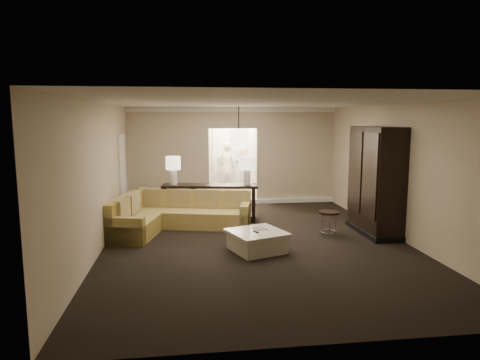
{
  "coord_description": "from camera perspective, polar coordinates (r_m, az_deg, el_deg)",
  "views": [
    {
      "loc": [
        -1.41,
        -8.28,
        2.5
      ],
      "look_at": [
        -0.16,
        1.2,
        1.11
      ],
      "focal_mm": 32.0,
      "sensor_mm": 36.0,
      "label": 1
    }
  ],
  "objects": [
    {
      "name": "wall_left",
      "position": [
        8.51,
        -18.19,
        0.42
      ],
      "size": [
        0.04,
        8.0,
        2.8
      ],
      "primitive_type": "cube",
      "color": "beige",
      "rests_on": "ground"
    },
    {
      "name": "ceiling",
      "position": [
        8.41,
        2.21,
        10.31
      ],
      "size": [
        6.0,
        8.0,
        0.02
      ],
      "primitive_type": "cube",
      "color": "silver",
      "rests_on": "wall_back"
    },
    {
      "name": "person",
      "position": [
        14.03,
        -1.84,
        2.0
      ],
      "size": [
        0.71,
        0.48,
        1.94
      ],
      "primitive_type": "imported",
      "rotation": [
        0.0,
        0.0,
        3.12
      ],
      "color": "#EDE3C9",
      "rests_on": "ground"
    },
    {
      "name": "foyer",
      "position": [
        13.75,
        -1.57,
        3.27
      ],
      "size": [
        1.44,
        2.02,
        2.8
      ],
      "color": "beige",
      "rests_on": "ground"
    },
    {
      "name": "table_lamp_left",
      "position": [
        10.48,
        -8.89,
        1.87
      ],
      "size": [
        0.36,
        0.36,
        0.68
      ],
      "color": "white",
      "rests_on": "console_table"
    },
    {
      "name": "table_lamp_right",
      "position": [
        10.33,
        0.94,
        1.88
      ],
      "size": [
        0.36,
        0.36,
        0.68
      ],
      "color": "white",
      "rests_on": "console_table"
    },
    {
      "name": "sectional_sofa",
      "position": [
        9.81,
        -8.97,
        -4.61
      ],
      "size": [
        3.19,
        2.35,
        0.83
      ],
      "rotation": [
        0.0,
        0.0,
        -0.23
      ],
      "color": "olive",
      "rests_on": "ground"
    },
    {
      "name": "drink_table",
      "position": [
        9.32,
        11.77,
        -5.04
      ],
      "size": [
        0.43,
        0.43,
        0.53
      ],
      "rotation": [
        0.0,
        0.0,
        0.27
      ],
      "color": "black",
      "rests_on": "ground"
    },
    {
      "name": "crown_molding",
      "position": [
        12.32,
        -0.92,
        9.34
      ],
      "size": [
        6.0,
        0.1,
        0.12
      ],
      "primitive_type": "cube",
      "color": "white",
      "rests_on": "wall_back"
    },
    {
      "name": "baseboard",
      "position": [
        12.55,
        -0.89,
        -2.94
      ],
      "size": [
        6.0,
        0.1,
        0.12
      ],
      "primitive_type": "cube",
      "color": "white",
      "rests_on": "ground"
    },
    {
      "name": "armoire",
      "position": [
        9.68,
        17.67,
        -0.37
      ],
      "size": [
        0.69,
        1.61,
        2.32
      ],
      "color": "black",
      "rests_on": "ground"
    },
    {
      "name": "pendant_light",
      "position": [
        11.09,
        -0.17,
        5.44
      ],
      "size": [
        0.38,
        0.38,
        1.09
      ],
      "color": "black",
      "rests_on": "ceiling"
    },
    {
      "name": "console_table",
      "position": [
        10.49,
        -3.96,
        -2.56
      ],
      "size": [
        2.37,
        0.85,
        0.89
      ],
      "rotation": [
        0.0,
        0.0,
        -0.14
      ],
      "color": "black",
      "rests_on": "ground"
    },
    {
      "name": "wall_right",
      "position": [
        9.45,
        20.41,
        1.06
      ],
      "size": [
        0.04,
        8.0,
        2.8
      ],
      "primitive_type": "cube",
      "color": "beige",
      "rests_on": "ground"
    },
    {
      "name": "ground",
      "position": [
        8.77,
        2.11,
        -8.31
      ],
      "size": [
        8.0,
        8.0,
        0.0
      ],
      "primitive_type": "plane",
      "color": "black",
      "rests_on": "ground"
    },
    {
      "name": "wall_back",
      "position": [
        12.41,
        -0.93,
        3.19
      ],
      "size": [
        6.0,
        0.04,
        2.8
      ],
      "primitive_type": "cube",
      "color": "beige",
      "rests_on": "ground"
    },
    {
      "name": "wall_front",
      "position": [
        4.64,
        10.47,
        -5.59
      ],
      "size": [
        6.0,
        0.04,
        2.8
      ],
      "primitive_type": "cube",
      "color": "beige",
      "rests_on": "ground"
    },
    {
      "name": "coffee_table",
      "position": [
        8.17,
        2.27,
        -8.1
      ],
      "size": [
        1.23,
        1.23,
        0.4
      ],
      "rotation": [
        0.0,
        0.0,
        0.35
      ],
      "color": "silver",
      "rests_on": "ground"
    },
    {
      "name": "side_door",
      "position": [
        11.29,
        -15.36,
        0.59
      ],
      "size": [
        0.05,
        0.9,
        2.1
      ],
      "primitive_type": "cube",
      "color": "white",
      "rests_on": "ground"
    }
  ]
}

